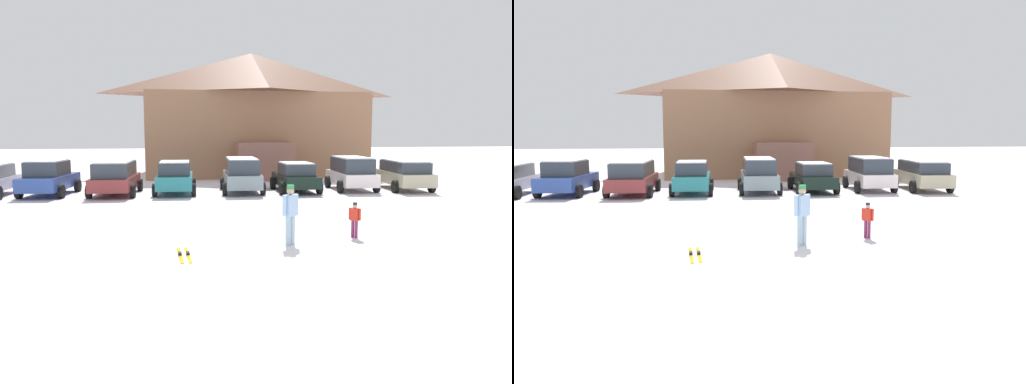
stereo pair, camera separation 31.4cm
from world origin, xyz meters
The scene contains 12 objects.
ground centered at (0.00, 0.00, 0.00)m, with size 160.00×160.00×0.00m, color silver.
ski_lodge centered at (2.95, 26.28, 4.40)m, with size 15.65×11.26×8.68m.
parked_blue_hatchback centered at (-8.73, 15.27, 0.86)m, with size 2.49×4.27×1.73m.
parked_maroon_van centered at (-5.56, 14.97, 0.90)m, with size 2.42×4.49×1.67m.
parked_teal_hatchback centered at (-2.67, 14.98, 0.82)m, with size 2.20×4.17×1.63m.
parked_grey_wagon centered at (0.69, 14.93, 0.94)m, with size 2.24×4.29×1.77m.
parked_black_sedan centered at (3.46, 14.75, 0.78)m, with size 2.15×4.07×1.52m.
parked_white_suv centered at (6.56, 14.97, 0.94)m, with size 2.27×4.12×1.77m.
parked_beige_suv centered at (9.39, 14.72, 0.86)m, with size 2.43×4.73×1.58m.
skier_child_in_red_jacket centered at (2.49, 3.58, 0.59)m, with size 0.29×0.31×1.05m.
skier_adult_in_blue_parka centered at (0.41, 2.97, 0.94)m, with size 0.51×0.44×1.67m.
pair_of_skis centered at (-2.50, 2.26, 0.02)m, with size 0.37×1.60×0.08m.
Camera 1 is at (-2.71, -10.16, 3.13)m, focal length 35.00 mm.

